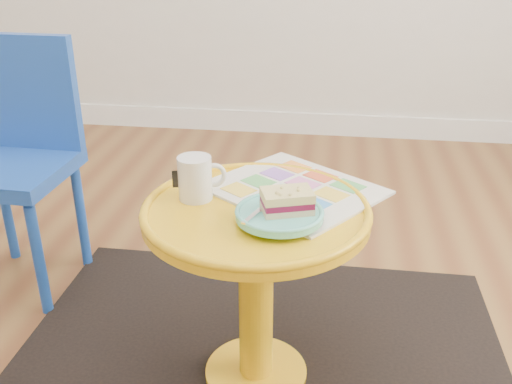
# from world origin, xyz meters

# --- Properties ---
(rug) EXTENTS (1.30, 1.10, 0.01)m
(rug) POSITION_xyz_m (0.25, 0.07, 0.00)
(rug) COLOR black
(rug) RESTS_ON ground
(side_table) EXTENTS (0.51, 0.51, 0.48)m
(side_table) POSITION_xyz_m (0.25, 0.07, 0.35)
(side_table) COLOR #ECAE13
(side_table) RESTS_ON ground
(chair) EXTENTS (0.35, 0.35, 0.77)m
(chair) POSITION_xyz_m (-0.54, 0.45, 0.44)
(chair) COLOR #1B49B0
(chair) RESTS_ON ground
(newspaper) EXTENTS (0.48, 0.47, 0.01)m
(newspaper) POSITION_xyz_m (0.32, 0.18, 0.49)
(newspaper) COLOR silver
(newspaper) RESTS_ON side_table
(mug) EXTENTS (0.11, 0.08, 0.10)m
(mug) POSITION_xyz_m (0.10, 0.10, 0.54)
(mug) COLOR silver
(mug) RESTS_ON side_table
(plate) EXTENTS (0.19, 0.19, 0.02)m
(plate) POSITION_xyz_m (0.30, 0.01, 0.50)
(plate) COLOR #61CDBF
(plate) RESTS_ON newspaper
(cake_slice) EXTENTS (0.12, 0.10, 0.05)m
(cake_slice) POSITION_xyz_m (0.32, 0.01, 0.53)
(cake_slice) COLOR #D3BC8C
(cake_slice) RESTS_ON plate
(fork) EXTENTS (0.06, 0.14, 0.00)m
(fork) POSITION_xyz_m (0.27, 0.01, 0.51)
(fork) COLOR silver
(fork) RESTS_ON plate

